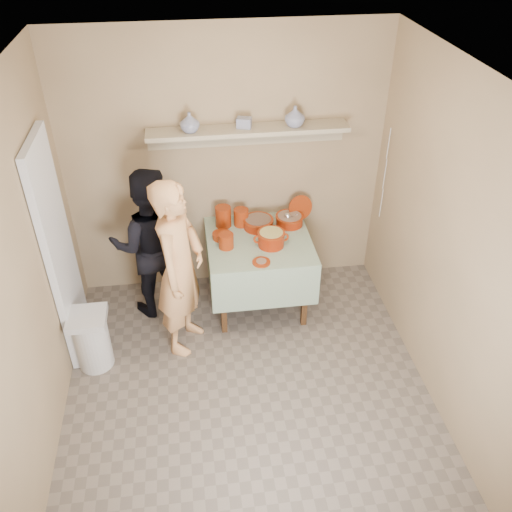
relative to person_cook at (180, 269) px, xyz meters
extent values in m
plane|color=#6E6257|center=(0.49, -0.82, -0.83)|extent=(3.50, 3.50, 0.00)
cube|color=silver|center=(-0.97, 0.13, 0.17)|extent=(0.06, 0.70, 2.00)
cylinder|color=#791A00|center=(0.43, 0.74, 0.03)|extent=(0.15, 0.15, 0.20)
cylinder|color=#791A00|center=(0.60, 0.73, 0.02)|extent=(0.14, 0.14, 0.17)
cylinder|color=#791A00|center=(0.42, 0.37, 0.00)|extent=(0.14, 0.14, 0.14)
cylinder|color=#791A00|center=(0.40, 0.53, -0.04)|extent=(0.18, 0.18, 0.05)
cylinder|color=#791A00|center=(1.19, 0.78, 0.05)|extent=(0.26, 0.13, 0.24)
imported|color=navy|center=(1.10, 0.78, 0.98)|extent=(0.22, 0.22, 0.18)
imported|color=navy|center=(0.18, 0.78, 0.98)|extent=(0.24, 0.24, 0.18)
cube|color=navy|center=(0.65, 0.81, 0.94)|extent=(0.15, 0.12, 0.09)
imported|color=tan|center=(0.00, 0.00, 0.00)|extent=(0.60, 0.71, 1.66)
imported|color=black|center=(-0.27, 0.53, -0.07)|extent=(0.76, 0.60, 1.51)
cube|color=#9D8360|center=(0.49, 0.94, 0.47)|extent=(3.00, 0.02, 2.60)
cube|color=#9D8360|center=(-1.02, -0.82, 0.47)|extent=(0.02, 3.50, 2.60)
cube|color=#9D8360|center=(2.00, -0.82, 0.47)|extent=(0.02, 3.50, 2.60)
cube|color=silver|center=(0.49, -0.82, 1.78)|extent=(3.00, 3.50, 0.02)
cube|color=#4C2D16|center=(0.36, 0.08, -0.47)|extent=(0.05, 0.05, 0.71)
cube|color=#4C2D16|center=(1.12, 0.08, -0.47)|extent=(0.05, 0.05, 0.71)
cube|color=#4C2D16|center=(0.36, 0.84, -0.47)|extent=(0.05, 0.05, 0.71)
cube|color=#4C2D16|center=(1.12, 0.84, -0.47)|extent=(0.05, 0.05, 0.71)
cube|color=#4C2D16|center=(0.74, 0.46, -0.10)|extent=(0.90, 0.90, 0.04)
cube|color=#1E592D|center=(0.74, 0.46, -0.07)|extent=(0.96, 0.96, 0.01)
cube|color=#1E592D|center=(0.74, -0.02, -0.29)|extent=(0.96, 0.01, 0.44)
cube|color=#1E592D|center=(0.74, 0.94, -0.29)|extent=(0.96, 0.01, 0.44)
cube|color=#1E592D|center=(0.26, 0.46, -0.29)|extent=(0.01, 0.96, 0.44)
cube|color=#1E592D|center=(1.22, 0.46, -0.29)|extent=(0.01, 0.96, 0.44)
cylinder|color=#711101|center=(0.76, 0.66, -0.02)|extent=(0.28, 0.28, 0.09)
cylinder|color=#791A00|center=(0.76, 0.66, 0.02)|extent=(0.30, 0.30, 0.01)
cylinder|color=brown|center=(0.76, 0.66, 0.01)|extent=(0.25, 0.25, 0.05)
cylinder|color=#711101|center=(1.07, 0.68, -0.02)|extent=(0.26, 0.26, 0.09)
cylinder|color=#791A00|center=(1.07, 0.68, 0.02)|extent=(0.28, 0.28, 0.01)
cylinder|color=#8C6B54|center=(1.07, 0.68, 0.01)|extent=(0.23, 0.23, 0.05)
cylinder|color=silver|center=(1.09, 0.54, 0.11)|extent=(0.01, 0.22, 0.16)
sphere|color=silver|center=(1.05, 0.66, 0.04)|extent=(0.07, 0.07, 0.07)
cylinder|color=#711101|center=(0.84, 0.34, 0.00)|extent=(0.24, 0.24, 0.14)
cylinder|color=#791A00|center=(0.84, 0.34, 0.07)|extent=(0.25, 0.25, 0.01)
cylinder|color=tan|center=(0.84, 0.34, 0.05)|extent=(0.21, 0.21, 0.05)
torus|color=#791A00|center=(0.72, 0.34, 0.01)|extent=(0.09, 0.02, 0.09)
torus|color=#791A00|center=(0.96, 0.34, 0.01)|extent=(0.09, 0.02, 0.09)
cylinder|color=#791A00|center=(0.71, 0.08, -0.06)|extent=(0.16, 0.16, 0.02)
cylinder|color=#8C6B54|center=(0.71, 0.08, -0.05)|extent=(0.09, 0.09, 0.01)
cube|color=tan|center=(0.69, 0.80, 0.87)|extent=(1.80, 0.25, 0.04)
cube|color=tan|center=(0.69, 0.92, 0.77)|extent=(1.80, 0.02, 0.18)
cylinder|color=silver|center=(-0.80, -0.18, -0.58)|extent=(0.30, 0.30, 0.50)
cube|color=silver|center=(-0.80, -0.18, -0.30)|extent=(0.32, 0.32, 0.06)
cylinder|color=silver|center=(1.96, 0.68, 0.72)|extent=(0.01, 0.01, 0.30)
cylinder|color=silver|center=(1.96, 0.66, 0.42)|extent=(0.01, 0.01, 0.30)
cylinder|color=silver|center=(1.96, 0.64, 0.12)|extent=(0.01, 0.01, 0.30)
camera|label=1|loc=(0.14, -3.72, 2.73)|focal=38.00mm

